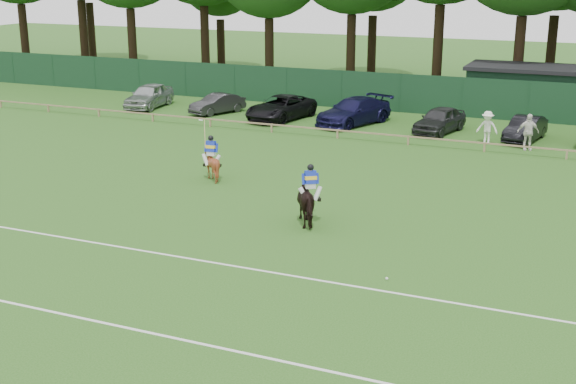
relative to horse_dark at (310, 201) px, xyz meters
The scene contains 19 objects.
ground 4.12m from the horse_dark, 104.51° to the right, with size 160.00×160.00×0.00m, color #1E4C14.
horse_dark is the anchor object (origin of this frame).
horse_chestnut 7.39m from the horse_dark, 148.25° to the left, with size 1.13×1.28×1.41m, color brown.
sedan_silver 26.16m from the horse_dark, 136.18° to the left, with size 1.88×4.67×1.59m, color #A8ACAD.
sedan_grey 22.58m from the horse_dark, 127.12° to the left, with size 1.33×3.82×1.26m, color #2A292C.
suv_black 20.01m from the horse_dark, 117.01° to the left, with size 2.43×5.28×1.47m, color black.
sedan_navy 18.69m from the horse_dark, 103.77° to the left, with size 2.21×5.43×1.58m, color #131238.
hatch_grey 17.89m from the horse_dark, 87.45° to the left, with size 1.73×4.29×1.46m, color #2C2C2E.
estate_black 18.47m from the horse_dark, 72.52° to the left, with size 1.39×3.99×1.32m, color black.
spectator_left 16.54m from the horse_dark, 76.88° to the left, with size 1.13×0.65×1.75m, color white.
spectator_mid 16.50m from the horse_dark, 68.92° to the left, with size 1.11×0.46×1.90m, color silver.
rider_dark 0.76m from the horse_dark, 55.85° to the right, with size 0.85×0.65×1.41m.
rider_chestnut 7.40m from the horse_dark, 148.34° to the left, with size 0.94×0.55×2.05m.
polo_ball 5.83m from the horse_dark, 44.29° to the right, with size 0.09×0.09×0.09m, color silver.
pitch_lines 7.51m from the horse_dark, 97.76° to the right, with size 60.00×5.10×0.01m.
pitch_rail 14.15m from the horse_dark, 94.09° to the left, with size 62.10×0.10×0.50m.
perimeter_fence 23.13m from the horse_dark, 92.50° to the left, with size 92.08×0.08×2.50m.
utility_shed 26.59m from the horse_dark, 79.17° to the left, with size 8.40×4.40×3.04m.
tree_row 31.13m from the horse_dark, 88.17° to the left, with size 96.00×12.00×21.00m, color #26561C, non-canonical shape.
Camera 1 is at (10.99, -21.28, 9.25)m, focal length 48.00 mm.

